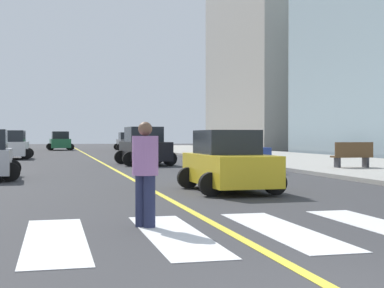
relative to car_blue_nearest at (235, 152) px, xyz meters
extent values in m
cube|color=#9E9B93|center=(7.14, 0.70, -0.75)|extent=(10.00, 120.00, 0.15)
cube|color=silver|center=(-7.76, -15.30, -0.82)|extent=(0.90, 4.00, 0.01)
cube|color=silver|center=(-5.96, -15.30, -0.82)|extent=(0.90, 4.00, 0.01)
cube|color=silver|center=(-4.16, -15.30, -0.82)|extent=(0.90, 4.00, 0.01)
cube|color=silver|center=(-2.36, -15.30, -0.82)|extent=(0.90, 4.00, 0.01)
cube|color=yellow|center=(-5.06, 20.70, -0.82)|extent=(0.16, 80.00, 0.01)
cube|color=#9E9B93|center=(22.93, 45.09, 10.77)|extent=(18.00, 24.00, 23.19)
cube|color=#2D479E|center=(0.00, -0.06, -0.18)|extent=(1.79, 3.94, 0.84)
cube|color=#1E2328|center=(0.00, 0.18, 0.58)|extent=(1.50, 1.97, 0.71)
cylinder|color=black|center=(-0.91, -1.28, -0.50)|extent=(0.64, 0.21, 0.64)
cylinder|color=black|center=(0.91, -1.28, -0.50)|extent=(0.64, 0.21, 0.64)
cylinder|color=black|center=(-0.91, 1.16, -0.50)|extent=(0.64, 0.21, 0.64)
cylinder|color=black|center=(0.91, 1.16, -0.50)|extent=(0.64, 0.21, 0.64)
cube|color=#236B42|center=(-7.04, 40.44, -0.08)|extent=(2.27, 4.65, 0.98)
cube|color=#1E2328|center=(-7.03, 40.16, 0.80)|extent=(1.84, 2.36, 0.82)
cylinder|color=black|center=(-6.05, 41.89, -0.45)|extent=(0.75, 0.27, 0.74)
cylinder|color=black|center=(-8.16, 41.80, -0.45)|extent=(0.75, 0.27, 0.74)
cylinder|color=black|center=(-5.92, 39.07, -0.45)|extent=(0.75, 0.27, 0.74)
cylinder|color=black|center=(-8.03, 38.98, -0.45)|extent=(0.75, 0.27, 0.74)
cube|color=black|center=(-3.02, 6.41, -0.08)|extent=(2.24, 4.62, 0.97)
cube|color=#1E2328|center=(-3.03, 6.68, 0.79)|extent=(1.82, 2.34, 0.82)
cylinder|color=black|center=(-4.01, 4.96, -0.46)|extent=(0.74, 0.27, 0.73)
cylinder|color=black|center=(-1.92, 5.05, -0.46)|extent=(0.74, 0.27, 0.73)
cylinder|color=black|center=(-4.13, 7.77, -0.46)|extent=(0.74, 0.27, 0.73)
cylinder|color=black|center=(-2.03, 7.86, -0.46)|extent=(0.74, 0.27, 0.73)
cube|color=silver|center=(-10.45, 16.27, -0.12)|extent=(2.03, 4.32, 0.92)
cube|color=#1E2328|center=(-10.45, 16.01, 0.70)|extent=(1.68, 2.17, 0.77)
cylinder|color=black|center=(-9.43, 17.57, -0.48)|extent=(0.70, 0.24, 0.69)
cylinder|color=black|center=(-9.49, 14.92, -0.48)|extent=(0.70, 0.24, 0.69)
cube|color=gold|center=(-3.04, -8.79, -0.20)|extent=(1.79, 3.84, 0.82)
cube|color=#1E2328|center=(-3.04, -8.56, 0.53)|extent=(1.49, 1.93, 0.69)
cylinder|color=black|center=(-3.89, -9.99, -0.52)|extent=(0.62, 0.21, 0.62)
cylinder|color=black|center=(-2.13, -9.95, -0.52)|extent=(0.62, 0.21, 0.62)
cylinder|color=black|center=(-3.94, -7.63, -0.52)|extent=(0.62, 0.21, 0.62)
cylinder|color=black|center=(-2.18, -7.59, -0.52)|extent=(0.62, 0.21, 0.62)
cube|color=slate|center=(0.07, 38.19, -0.11)|extent=(1.96, 4.33, 0.93)
cube|color=#1E2328|center=(0.07, 38.45, 0.72)|extent=(1.65, 2.17, 0.78)
cylinder|color=black|center=(-0.93, 36.85, -0.47)|extent=(0.70, 0.23, 0.70)
cylinder|color=black|center=(1.07, 36.85, -0.47)|extent=(0.70, 0.23, 0.70)
cylinder|color=black|center=(-0.93, 39.54, -0.47)|extent=(0.70, 0.23, 0.70)
cylinder|color=black|center=(1.07, 39.54, -0.47)|extent=(0.70, 0.23, 0.70)
cylinder|color=black|center=(-9.28, -1.27, -0.50)|extent=(0.65, 0.23, 0.64)
cylinder|color=black|center=(-9.18, -3.72, -0.50)|extent=(0.65, 0.23, 0.64)
cube|color=brown|center=(5.05, -1.04, -0.19)|extent=(1.82, 0.63, 0.08)
cube|color=brown|center=(5.04, -1.28, 0.15)|extent=(1.80, 0.13, 0.60)
cube|color=#2D2D33|center=(4.37, -1.01, -0.45)|extent=(0.12, 0.48, 0.44)
cube|color=#2D2D33|center=(5.72, -1.07, -0.45)|extent=(0.12, 0.48, 0.44)
cylinder|color=#232847|center=(-6.22, -14.55, -0.38)|extent=(0.20, 0.20, 0.88)
cylinder|color=#232847|center=(-6.34, -14.41, -0.38)|extent=(0.20, 0.20, 0.88)
cylinder|color=#99669E|center=(-6.28, -14.48, 0.39)|extent=(0.44, 0.44, 0.66)
sphere|color=brown|center=(-6.28, -14.48, 0.83)|extent=(0.24, 0.24, 0.24)
camera|label=1|loc=(-7.79, -24.03, 0.71)|focal=53.78mm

